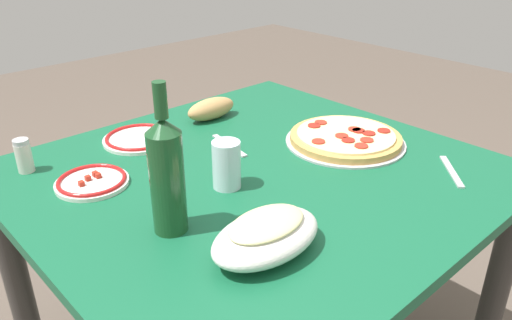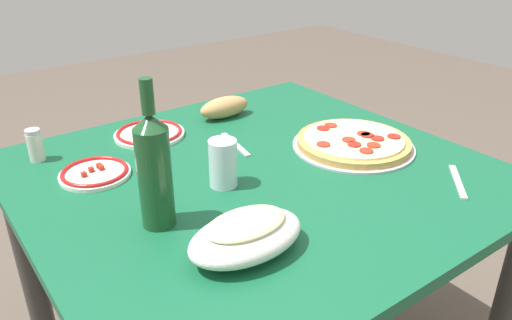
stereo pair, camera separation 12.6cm
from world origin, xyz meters
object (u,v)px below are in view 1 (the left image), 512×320
(baked_pasta_dish, at_px, (266,234))
(bread_loaf, at_px, (211,109))
(pepperoni_pizza, at_px, (345,138))
(water_glass, at_px, (227,165))
(side_plate_near, at_px, (139,138))
(spice_shaker, at_px, (24,156))
(wine_bottle, at_px, (167,174))
(dining_table, at_px, (256,209))
(side_plate_far, at_px, (92,181))

(baked_pasta_dish, xyz_separation_m, bread_loaf, (-0.36, -0.63, -0.01))
(pepperoni_pizza, relative_size, baked_pasta_dish, 1.41)
(pepperoni_pizza, bearing_deg, baked_pasta_dish, 22.88)
(water_glass, height_order, bread_loaf, water_glass)
(pepperoni_pizza, bearing_deg, side_plate_near, -44.03)
(bread_loaf, height_order, spice_shaker, spice_shaker)
(wine_bottle, bearing_deg, dining_table, -166.26)
(wine_bottle, height_order, side_plate_near, wine_bottle)
(pepperoni_pizza, relative_size, bread_loaf, 1.95)
(water_glass, bearing_deg, pepperoni_pizza, 175.62)
(baked_pasta_dish, relative_size, spice_shaker, 2.76)
(side_plate_far, bearing_deg, baked_pasta_dish, 104.21)
(side_plate_far, height_order, bread_loaf, bread_loaf)
(pepperoni_pizza, bearing_deg, dining_table, -8.44)
(baked_pasta_dish, bearing_deg, dining_table, -129.45)
(wine_bottle, height_order, water_glass, wine_bottle)
(side_plate_near, distance_m, spice_shaker, 0.31)
(baked_pasta_dish, xyz_separation_m, side_plate_far, (0.12, -0.48, -0.03))
(wine_bottle, bearing_deg, side_plate_far, -83.65)
(bread_loaf, bearing_deg, pepperoni_pizza, 111.51)
(dining_table, relative_size, side_plate_near, 5.47)
(wine_bottle, relative_size, bread_loaf, 1.82)
(pepperoni_pizza, xyz_separation_m, wine_bottle, (0.61, 0.03, 0.11))
(baked_pasta_dish, bearing_deg, water_glass, -113.93)
(dining_table, distance_m, side_plate_far, 0.42)
(dining_table, distance_m, spice_shaker, 0.60)
(side_plate_far, bearing_deg, water_glass, 135.74)
(baked_pasta_dish, distance_m, water_glass, 0.28)
(dining_table, height_order, wine_bottle, wine_bottle)
(side_plate_near, bearing_deg, side_plate_far, 34.54)
(baked_pasta_dish, bearing_deg, spice_shaker, -72.27)
(wine_bottle, height_order, bread_loaf, wine_bottle)
(pepperoni_pizza, bearing_deg, bread_loaf, -68.49)
(dining_table, relative_size, wine_bottle, 3.54)
(pepperoni_pizza, distance_m, wine_bottle, 0.62)
(dining_table, height_order, side_plate_near, side_plate_near)
(baked_pasta_dish, height_order, side_plate_near, baked_pasta_dish)
(water_glass, distance_m, side_plate_far, 0.33)
(water_glass, bearing_deg, baked_pasta_dish, 66.07)
(side_plate_near, relative_size, bread_loaf, 1.18)
(dining_table, relative_size, pepperoni_pizza, 3.30)
(dining_table, distance_m, pepperoni_pizza, 0.33)
(water_glass, relative_size, side_plate_near, 0.57)
(pepperoni_pizza, relative_size, side_plate_near, 1.66)
(side_plate_far, bearing_deg, dining_table, 147.86)
(dining_table, relative_size, bread_loaf, 6.43)
(dining_table, relative_size, side_plate_far, 6.40)
(dining_table, bearing_deg, pepperoni_pizza, 171.56)
(wine_bottle, xyz_separation_m, spice_shaker, (0.12, -0.47, -0.09))
(pepperoni_pizza, xyz_separation_m, bread_loaf, (0.16, -0.41, 0.02))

